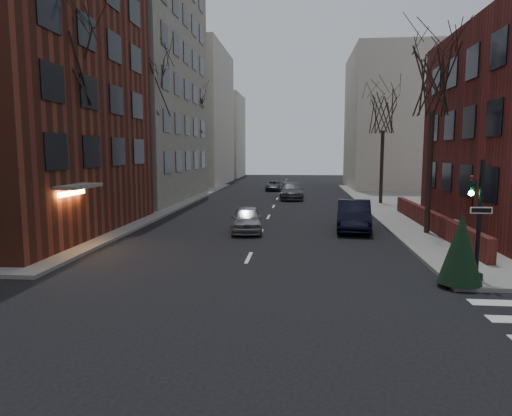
{
  "coord_description": "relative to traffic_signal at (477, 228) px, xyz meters",
  "views": [
    {
      "loc": [
        2.09,
        -6.51,
        4.41
      ],
      "look_at": [
        0.23,
        12.78,
        2.0
      ],
      "focal_mm": 32.0,
      "sensor_mm": 36.0,
      "label": 1
    }
  ],
  "objects": [
    {
      "name": "car_lane_gray",
      "position": [
        -6.65,
        26.78,
        -1.15
      ],
      "size": [
        2.44,
        5.34,
        1.51
      ],
      "primitive_type": "imported",
      "rotation": [
        0.0,
        0.0,
        0.06
      ],
      "color": "#44444A",
      "rests_on": "ground"
    },
    {
      "name": "streetlamp_far",
      "position": [
        -16.14,
        33.01,
        2.33
      ],
      "size": [
        0.36,
        0.36,
        6.28
      ],
      "color": "black",
      "rests_on": "sidewalk_far_left"
    },
    {
      "name": "tree_left_b",
      "position": [
        -16.74,
        17.01,
        7.0
      ],
      "size": [
        4.4,
        4.4,
        10.8
      ],
      "color": "#2D231C",
      "rests_on": "sidewalk_far_left"
    },
    {
      "name": "building_distant_ra",
      "position": [
        7.06,
        41.01,
        6.09
      ],
      "size": [
        14.0,
        14.0,
        16.0
      ],
      "primitive_type": "cube",
      "color": "beige",
      "rests_on": "ground"
    },
    {
      "name": "parked_sedan",
      "position": [
        -2.8,
        10.22,
        -1.07
      ],
      "size": [
        2.28,
        5.26,
        1.68
      ],
      "primitive_type": "imported",
      "rotation": [
        0.0,
        0.0,
        -0.1
      ],
      "color": "black",
      "rests_on": "ground"
    },
    {
      "name": "building_distant_la",
      "position": [
        -22.94,
        46.01,
        7.09
      ],
      "size": [
        14.0,
        16.0,
        18.0
      ],
      "primitive_type": "cube",
      "color": "beige",
      "rests_on": "ground"
    },
    {
      "name": "tree_left_a",
      "position": [
        -16.74,
        5.01,
        6.56
      ],
      "size": [
        4.18,
        4.18,
        10.26
      ],
      "color": "#2D231C",
      "rests_on": "sidewalk_far_left"
    },
    {
      "name": "car_lane_far",
      "position": [
        -8.74,
        36.03,
        -1.35
      ],
      "size": [
        1.87,
        4.0,
        1.11
      ],
      "primitive_type": "imported",
      "rotation": [
        0.0,
        0.0,
        0.01
      ],
      "color": "#424247",
      "rests_on": "ground"
    },
    {
      "name": "low_wall_right",
      "position": [
        1.36,
        10.01,
        -1.26
      ],
      "size": [
        0.35,
        16.0,
        1.0
      ],
      "primitive_type": "cube",
      "color": "maroon",
      "rests_on": "sidewalk_far_right"
    },
    {
      "name": "building_left_tan",
      "position": [
        -24.94,
        25.01,
        12.09
      ],
      "size": [
        18.0,
        18.0,
        28.0
      ],
      "primitive_type": "cube",
      "color": "gray",
      "rests_on": "ground"
    },
    {
      "name": "building_distant_lb",
      "position": [
        -20.94,
        63.01,
        5.09
      ],
      "size": [
        10.0,
        12.0,
        14.0
      ],
      "primitive_type": "cube",
      "color": "beige",
      "rests_on": "ground"
    },
    {
      "name": "traffic_signal",
      "position": [
        0.0,
        0.0,
        0.0
      ],
      "size": [
        0.76,
        0.44,
        4.0
      ],
      "color": "black",
      "rests_on": "sidewalk_far_right"
    },
    {
      "name": "streetlamp_near",
      "position": [
        -16.14,
        13.01,
        2.33
      ],
      "size": [
        0.36,
        0.36,
        6.28
      ],
      "color": "black",
      "rests_on": "sidewalk_far_left"
    },
    {
      "name": "sandwich_board",
      "position": [
        1.97,
        8.07,
        -1.34
      ],
      "size": [
        0.43,
        0.56,
        0.84
      ],
      "primitive_type": "cube",
      "rotation": [
        0.0,
        0.0,
        0.11
      ],
      "color": "white",
      "rests_on": "sidewalk_far_right"
    },
    {
      "name": "tree_right_a",
      "position": [
        0.86,
        9.01,
        6.12
      ],
      "size": [
        3.96,
        3.96,
        9.72
      ],
      "color": "#2D231C",
      "rests_on": "sidewalk_far_right"
    },
    {
      "name": "tree_left_c",
      "position": [
        -16.74,
        31.01,
        6.12
      ],
      "size": [
        3.96,
        3.96,
        9.72
      ],
      "color": "#2D231C",
      "rests_on": "sidewalk_far_left"
    },
    {
      "name": "car_lane_silver",
      "position": [
        -8.74,
        9.19,
        -1.21
      ],
      "size": [
        2.08,
        4.25,
        1.4
      ],
      "primitive_type": "imported",
      "rotation": [
        0.0,
        0.0,
        0.11
      ],
      "color": "gray",
      "rests_on": "ground"
    },
    {
      "name": "tree_right_b",
      "position": [
        0.86,
        23.01,
        5.68
      ],
      "size": [
        3.74,
        3.74,
        9.18
      ],
      "color": "#2D231C",
      "rests_on": "sidewalk_far_right"
    },
    {
      "name": "evergreen_shrub",
      "position": [
        -0.64,
        -0.49,
        -0.61
      ],
      "size": [
        1.75,
        1.75,
        2.3
      ],
      "primitive_type": "cone",
      "rotation": [
        0.0,
        0.0,
        -0.33
      ],
      "color": "black",
      "rests_on": "sidewalk_far_right"
    }
  ]
}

